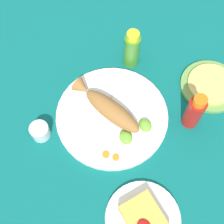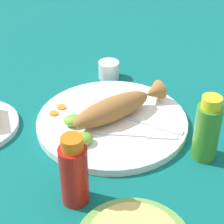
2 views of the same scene
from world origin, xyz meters
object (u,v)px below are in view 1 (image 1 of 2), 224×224
Objects in this scene: main_plate at (112,116)px; fried_fish at (108,107)px; fork_far at (127,93)px; tortilla_plate at (210,86)px; side_plate_fries at (143,219)px; hot_sauce_bottle_red at (194,112)px; hot_sauce_bottle_green at (132,49)px; fork_near at (113,89)px; salt_cup at (40,132)px.

fried_fish reaches higher than main_plate.
fork_far reaches higher than tortilla_plate.
side_plate_fries is at bearing 177.72° from fork_far.
fork_far is 1.17× the size of hot_sauce_bottle_red.
hot_sauce_bottle_red is at bearing 8.22° from hot_sauce_bottle_green.
hot_sauce_bottle_red is (0.22, 0.16, 0.05)m from fork_near.
side_plate_fries is (0.18, -0.29, -0.06)m from hot_sauce_bottle_red.
fork_far is at bearing 88.56° from fried_fish.
hot_sauce_bottle_green is (-0.14, 0.17, 0.02)m from fried_fish.
fried_fish is 0.22m from hot_sauce_bottle_green.
hot_sauce_bottle_green is 0.54m from side_plate_fries.
main_plate is 0.35m from tortilla_plate.
hot_sauce_bottle_red is 0.74× the size of tortilla_plate.
fried_fish reaches higher than fork_far.
fried_fish is 0.22m from salt_cup.
fork_near is at bearing 119.01° from fried_fish.
side_plate_fries is at bearing -32.28° from fried_fish.
hot_sauce_bottle_red reaches higher than tortilla_plate.
fried_fish is at bearing -160.86° from main_plate.
side_plate_fries is (0.32, -0.08, -0.00)m from main_plate.
fork_near is 0.42m from side_plate_fries.
hot_sauce_bottle_red reaches higher than fork_far.
side_plate_fries is (0.38, 0.14, -0.01)m from salt_cup.
fork_near is 0.71× the size of tortilla_plate.
tortilla_plate is (0.15, 0.30, -0.01)m from fork_near.
main_plate is at bearing 75.09° from salt_cup.
fried_fish reaches higher than tortilla_plate.
fork_near is at bearing 93.99° from salt_cup.
hot_sauce_bottle_green is at bearing -141.47° from tortilla_plate.
tortilla_plate is at bearing 78.78° from main_plate.
fried_fish reaches higher than fork_near.
hot_sauce_bottle_green reaches higher than main_plate.
fork_near is 0.96× the size of hot_sauce_bottle_green.
hot_sauce_bottle_green is (-0.11, 0.08, 0.05)m from fork_far.
fork_near is 0.82× the size of fork_far.
hot_sauce_bottle_red reaches higher than main_plate.
salt_cup reaches higher than fork_near.
main_plate is 0.24m from hot_sauce_bottle_green.
fried_fish is 1.23× the size of side_plate_fries.
hot_sauce_bottle_red is (0.18, 0.13, 0.05)m from fork_far.
hot_sauce_bottle_green is at bearing 133.06° from main_plate.
salt_cup reaches higher than side_plate_fries.
fork_far is at bearing -145.30° from hot_sauce_bottle_red.
hot_sauce_bottle_green reaches higher than side_plate_fries.
main_plate is at bearing -101.22° from tortilla_plate.
hot_sauce_bottle_green is (-0.16, 0.17, 0.06)m from main_plate.
main_plate is 2.49× the size of fork_near.
fork_near is (-0.08, 0.05, 0.01)m from main_plate.
hot_sauce_bottle_green is at bearing 152.10° from side_plate_fries.
fried_fish is (-0.02, -0.01, 0.04)m from main_plate.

